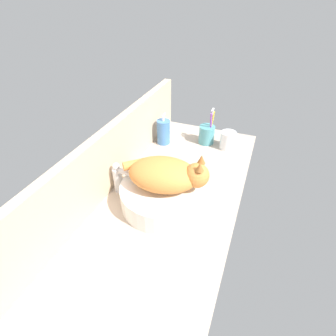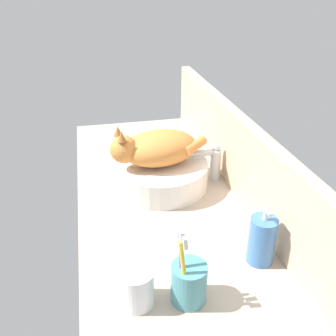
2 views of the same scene
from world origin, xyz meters
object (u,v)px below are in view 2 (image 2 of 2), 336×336
soap_dispenser (262,240)px  water_glass (137,289)px  faucet (212,160)px  toothbrush_cup (189,282)px  cat (156,148)px  sink_basin (160,174)px

soap_dispenser → water_glass: soap_dispenser is taller
faucet → water_glass: faucet is taller
toothbrush_cup → water_glass: size_ratio=2.10×
cat → soap_dispenser: size_ratio=2.04×
cat → toothbrush_cup: size_ratio=1.73×
toothbrush_cup → soap_dispenser: bearing=111.7°
faucet → toothbrush_cup: toothbrush_cup is taller
sink_basin → toothbrush_cup: 50.47cm
toothbrush_cup → cat: bearing=177.3°
cat → water_glass: size_ratio=3.63×
faucet → toothbrush_cup: (50.25, -21.98, -2.34)cm
sink_basin → soap_dispenser: (42.06, 17.09, 2.23)cm
faucet → cat: bearing=-89.4°
faucet → soap_dispenser: size_ratio=0.86×
faucet → toothbrush_cup: 54.90cm
toothbrush_cup → water_glass: toothbrush_cup is taller
soap_dispenser → water_glass: 32.75cm
cat → soap_dispenser: bearing=23.8°
faucet → water_glass: (48.81, -33.13, -3.38)cm
toothbrush_cup → water_glass: 11.29cm
sink_basin → cat: size_ratio=1.00×
cat → sink_basin: bearing=102.3°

